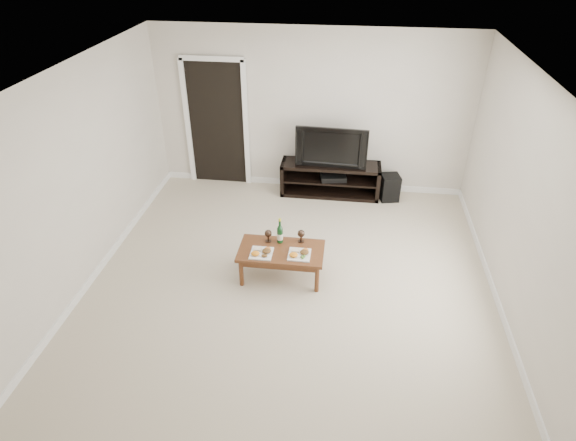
{
  "coord_description": "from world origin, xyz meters",
  "views": [
    {
      "loc": [
        0.58,
        -4.54,
        3.92
      ],
      "look_at": [
        -0.08,
        0.49,
        0.7
      ],
      "focal_mm": 30.0,
      "sensor_mm": 36.0,
      "label": 1
    }
  ],
  "objects_px": {
    "media_console": "(330,179)",
    "coffee_table": "(281,263)",
    "television": "(332,145)",
    "subwoofer": "(390,187)"
  },
  "relations": [
    {
      "from": "media_console",
      "to": "television",
      "type": "height_order",
      "value": "television"
    },
    {
      "from": "media_console",
      "to": "subwoofer",
      "type": "height_order",
      "value": "media_console"
    },
    {
      "from": "television",
      "to": "coffee_table",
      "type": "relative_size",
      "value": 1.06
    },
    {
      "from": "television",
      "to": "subwoofer",
      "type": "bearing_deg",
      "value": -0.08
    },
    {
      "from": "media_console",
      "to": "subwoofer",
      "type": "xyz_separation_m",
      "value": [
        0.96,
        -0.05,
        -0.06
      ]
    },
    {
      "from": "media_console",
      "to": "coffee_table",
      "type": "distance_m",
      "value": 2.31
    },
    {
      "from": "media_console",
      "to": "coffee_table",
      "type": "height_order",
      "value": "media_console"
    },
    {
      "from": "media_console",
      "to": "coffee_table",
      "type": "relative_size",
      "value": 1.51
    },
    {
      "from": "media_console",
      "to": "television",
      "type": "relative_size",
      "value": 1.42
    },
    {
      "from": "media_console",
      "to": "coffee_table",
      "type": "bearing_deg",
      "value": -102.17
    }
  ]
}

